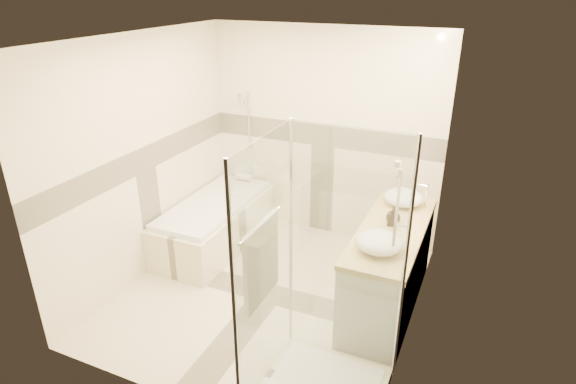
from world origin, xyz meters
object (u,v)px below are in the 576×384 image
at_px(shower_enclosure, 311,335).
at_px(amenity_bottle_b, 393,215).
at_px(vessel_sink_near, 403,197).
at_px(vessel_sink_far, 379,242).
at_px(vanity, 388,268).
at_px(bathtub, 215,221).
at_px(amenity_bottle_a, 393,216).

height_order(shower_enclosure, amenity_bottle_b, shower_enclosure).
xyz_separation_m(vessel_sink_near, vessel_sink_far, (0.00, -0.99, 0.00)).
height_order(shower_enclosure, vessel_sink_near, shower_enclosure).
bearing_deg(vessel_sink_far, vanity, 87.37).
xyz_separation_m(vanity, amenity_bottle_b, (-0.02, 0.10, 0.51)).
height_order(bathtub, vanity, vanity).
bearing_deg(amenity_bottle_a, vessel_sink_far, -90.00).
xyz_separation_m(vanity, shower_enclosure, (-0.29, -1.27, 0.08)).
height_order(bathtub, amenity_bottle_b, amenity_bottle_b).
height_order(vanity, shower_enclosure, shower_enclosure).
height_order(vessel_sink_far, amenity_bottle_b, amenity_bottle_b).
height_order(vanity, vessel_sink_near, vessel_sink_near).
bearing_deg(vessel_sink_far, vessel_sink_near, 90.00).
height_order(bathtub, vessel_sink_far, vessel_sink_far).
relative_size(vanity, vessel_sink_near, 4.18).
height_order(bathtub, amenity_bottle_a, amenity_bottle_a).
relative_size(shower_enclosure, vessel_sink_near, 5.26).
distance_m(bathtub, shower_enclosure, 2.47).
distance_m(vanity, vessel_sink_far, 0.67).
bearing_deg(vessel_sink_near, amenity_bottle_a, -90.00).
relative_size(shower_enclosure, amenity_bottle_b, 11.79).
height_order(shower_enclosure, amenity_bottle_a, shower_enclosure).
height_order(vessel_sink_near, amenity_bottle_a, amenity_bottle_a).
relative_size(vanity, amenity_bottle_b, 9.37).
distance_m(shower_enclosure, vessel_sink_near, 1.89).
bearing_deg(shower_enclosure, amenity_bottle_a, 78.43).
xyz_separation_m(bathtub, amenity_bottle_a, (2.13, -0.29, 0.63)).
bearing_deg(vessel_sink_far, amenity_bottle_b, 90.00).
xyz_separation_m(shower_enclosure, amenity_bottle_b, (0.27, 1.37, 0.43)).
bearing_deg(shower_enclosure, bathtub, 138.90).
bearing_deg(vanity, amenity_bottle_a, 108.04).
distance_m(vessel_sink_near, vessel_sink_far, 0.99).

